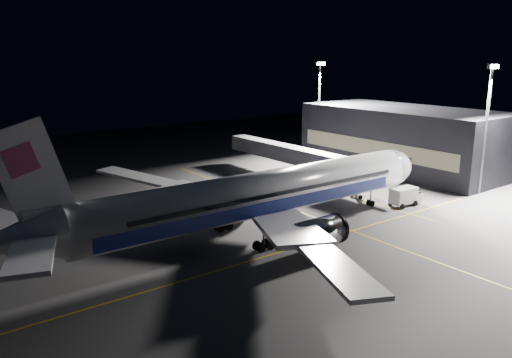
{
  "coord_description": "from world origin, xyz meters",
  "views": [
    {
      "loc": [
        -36.06,
        -47.22,
        21.82
      ],
      "look_at": [
        2.27,
        4.27,
        6.0
      ],
      "focal_mm": 35.0,
      "sensor_mm": 36.0,
      "label": 1
    }
  ],
  "objects_px": {
    "floodlight_mast_north": "(319,101)",
    "safety_cone_a": "(226,213)",
    "service_truck": "(406,196)",
    "safety_cone_c": "(183,216)",
    "floodlight_mast_south": "(487,118)",
    "baggage_tug": "(185,194)",
    "jet_bridge": "(299,156)",
    "airliner": "(255,196)",
    "safety_cone_b": "(255,206)"
  },
  "relations": [
    {
      "from": "safety_cone_c",
      "to": "jet_bridge",
      "type": "bearing_deg",
      "value": 13.22
    },
    {
      "from": "service_truck",
      "to": "safety_cone_c",
      "type": "distance_m",
      "value": 33.15
    },
    {
      "from": "service_truck",
      "to": "safety_cone_b",
      "type": "distance_m",
      "value": 22.69
    },
    {
      "from": "airliner",
      "to": "safety_cone_c",
      "type": "xyz_separation_m",
      "value": [
        -3.7,
        11.77,
        -4.85
      ]
    },
    {
      "from": "safety_cone_a",
      "to": "jet_bridge",
      "type": "bearing_deg",
      "value": 22.7
    },
    {
      "from": "jet_bridge",
      "to": "service_truck",
      "type": "distance_m",
      "value": 21.4
    },
    {
      "from": "floodlight_mast_south",
      "to": "baggage_tug",
      "type": "xyz_separation_m",
      "value": [
        -39.78,
        26.24,
        -11.64
      ]
    },
    {
      "from": "airliner",
      "to": "service_truck",
      "type": "relative_size",
      "value": 11.08
    },
    {
      "from": "safety_cone_a",
      "to": "safety_cone_c",
      "type": "distance_m",
      "value": 6.02
    },
    {
      "from": "jet_bridge",
      "to": "safety_cone_c",
      "type": "distance_m",
      "value": 27.83
    },
    {
      "from": "airliner",
      "to": "jet_bridge",
      "type": "xyz_separation_m",
      "value": [
        23.08,
        18.06,
        -0.58
      ]
    },
    {
      "from": "floodlight_mast_south",
      "to": "safety_cone_b",
      "type": "xyz_separation_m",
      "value": [
        -34.0,
        15.56,
        -12.07
      ]
    },
    {
      "from": "jet_bridge",
      "to": "safety_cone_a",
      "type": "relative_size",
      "value": 65.39
    },
    {
      "from": "baggage_tug",
      "to": "safety_cone_c",
      "type": "height_order",
      "value": "baggage_tug"
    },
    {
      "from": "safety_cone_b",
      "to": "safety_cone_c",
      "type": "height_order",
      "value": "safety_cone_c"
    },
    {
      "from": "airliner",
      "to": "floodlight_mast_south",
      "type": "bearing_deg",
      "value": -8.33
    },
    {
      "from": "airliner",
      "to": "safety_cone_a",
      "type": "relative_size",
      "value": 116.86
    },
    {
      "from": "service_truck",
      "to": "floodlight_mast_south",
      "type": "bearing_deg",
      "value": -9.61
    },
    {
      "from": "service_truck",
      "to": "safety_cone_c",
      "type": "relative_size",
      "value": 8.97
    },
    {
      "from": "safety_cone_a",
      "to": "service_truck",
      "type": "bearing_deg",
      "value": -26.37
    },
    {
      "from": "service_truck",
      "to": "jet_bridge",
      "type": "bearing_deg",
      "value": 99.89
    },
    {
      "from": "jet_bridge",
      "to": "safety_cone_c",
      "type": "bearing_deg",
      "value": -166.78
    },
    {
      "from": "service_truck",
      "to": "safety_cone_b",
      "type": "xyz_separation_m",
      "value": [
        -18.92,
        12.47,
        -1.2
      ]
    },
    {
      "from": "floodlight_mast_north",
      "to": "safety_cone_a",
      "type": "distance_m",
      "value": 47.11
    },
    {
      "from": "floodlight_mast_south",
      "to": "airliner",
      "type": "bearing_deg",
      "value": 171.67
    },
    {
      "from": "floodlight_mast_north",
      "to": "baggage_tug",
      "type": "bearing_deg",
      "value": -163.53
    },
    {
      "from": "safety_cone_b",
      "to": "jet_bridge",
      "type": "bearing_deg",
      "value": 28.0
    },
    {
      "from": "service_truck",
      "to": "safety_cone_b",
      "type": "bearing_deg",
      "value": 148.57
    },
    {
      "from": "baggage_tug",
      "to": "safety_cone_a",
      "type": "distance_m",
      "value": 11.12
    },
    {
      "from": "jet_bridge",
      "to": "floodlight_mast_south",
      "type": "xyz_separation_m",
      "value": [
        18.0,
        -24.07,
        7.79
      ]
    },
    {
      "from": "service_truck",
      "to": "safety_cone_b",
      "type": "height_order",
      "value": "service_truck"
    },
    {
      "from": "baggage_tug",
      "to": "safety_cone_c",
      "type": "distance_m",
      "value": 9.83
    },
    {
      "from": "baggage_tug",
      "to": "safety_cone_a",
      "type": "relative_size",
      "value": 5.01
    },
    {
      "from": "safety_cone_a",
      "to": "floodlight_mast_south",
      "type": "bearing_deg",
      "value": -21.03
    },
    {
      "from": "baggage_tug",
      "to": "safety_cone_b",
      "type": "height_order",
      "value": "baggage_tug"
    },
    {
      "from": "floodlight_mast_south",
      "to": "safety_cone_c",
      "type": "distance_m",
      "value": 49.66
    },
    {
      "from": "floodlight_mast_north",
      "to": "floodlight_mast_south",
      "type": "xyz_separation_m",
      "value": [
        0.0,
        -38.0,
        0.0
      ]
    },
    {
      "from": "safety_cone_a",
      "to": "safety_cone_c",
      "type": "relative_size",
      "value": 0.85
    },
    {
      "from": "safety_cone_b",
      "to": "safety_cone_c",
      "type": "distance_m",
      "value": 11.0
    },
    {
      "from": "floodlight_mast_south",
      "to": "safety_cone_b",
      "type": "relative_size",
      "value": 34.63
    },
    {
      "from": "safety_cone_a",
      "to": "airliner",
      "type": "bearing_deg",
      "value": -100.61
    },
    {
      "from": "airliner",
      "to": "service_truck",
      "type": "distance_m",
      "value": 26.41
    },
    {
      "from": "safety_cone_a",
      "to": "floodlight_mast_north",
      "type": "bearing_deg",
      "value": 30.15
    },
    {
      "from": "floodlight_mast_south",
      "to": "safety_cone_c",
      "type": "bearing_deg",
      "value": 158.34
    },
    {
      "from": "jet_bridge",
      "to": "safety_cone_b",
      "type": "distance_m",
      "value": 18.62
    },
    {
      "from": "jet_bridge",
      "to": "baggage_tug",
      "type": "distance_m",
      "value": 22.22
    },
    {
      "from": "floodlight_mast_north",
      "to": "safety_cone_c",
      "type": "relative_size",
      "value": 33.46
    },
    {
      "from": "safety_cone_a",
      "to": "safety_cone_c",
      "type": "bearing_deg",
      "value": 153.88
    },
    {
      "from": "floodlight_mast_north",
      "to": "baggage_tug",
      "type": "height_order",
      "value": "floodlight_mast_north"
    },
    {
      "from": "floodlight_mast_south",
      "to": "safety_cone_a",
      "type": "height_order",
      "value": "floodlight_mast_south"
    }
  ]
}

